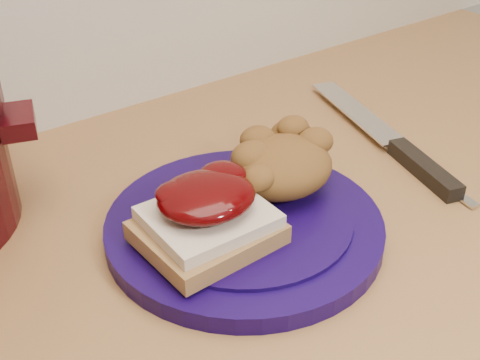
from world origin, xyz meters
TOP-DOWN VIEW (x-y plane):
  - plate at (-0.04, 1.46)m, footprint 0.30×0.30m
  - sandwich at (-0.09, 1.45)m, footprint 0.12×0.11m
  - stuffing_mound at (0.01, 1.47)m, footprint 0.12×0.11m
  - chef_knife at (0.20, 1.46)m, footprint 0.12×0.32m
  - butter_knife at (0.19, 1.42)m, footprint 0.04×0.16m

SIDE VIEW (x-z plane):
  - butter_knife at x=0.19m, z-range 0.90..0.90m
  - plate at x=-0.04m, z-range 0.90..0.92m
  - chef_knife at x=0.20m, z-range 0.90..0.92m
  - sandwich at x=-0.09m, z-range 0.92..0.98m
  - stuffing_mound at x=0.01m, z-range 0.92..0.98m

